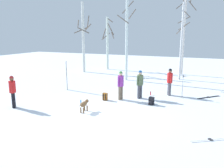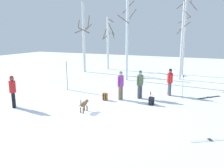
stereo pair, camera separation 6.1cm
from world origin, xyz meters
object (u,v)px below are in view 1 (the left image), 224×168
(ski_pair_lying_1, at_px, (209,97))
(birch_tree_3, at_px, (184,33))
(person_3, at_px, (13,90))
(ski_pair_planted_0, at_px, (67,76))
(ski_poles_0, at_px, (183,86))
(birch_tree_0, at_px, (83,37))
(person_1, at_px, (170,80))
(backpack_0, at_px, (151,101))
(water_bottle_1, at_px, (151,93))
(person_0, at_px, (121,84))
(dog, at_px, (84,104))
(person_2, at_px, (140,82))
(ski_pair_lying_0, at_px, (211,140))
(water_bottle_0, at_px, (81,102))
(backpack_1, at_px, (105,97))
(birch_tree_4, at_px, (182,40))
(birch_tree_2, at_px, (127,31))
(birch_tree_1, at_px, (108,42))

(ski_pair_lying_1, xyz_separation_m, birch_tree_3, (-2.68, 7.73, 3.91))
(person_3, bearing_deg, ski_pair_planted_0, 86.09)
(ski_poles_0, bearing_deg, birch_tree_0, 150.04)
(person_1, bearing_deg, backpack_0, -102.07)
(water_bottle_1, relative_size, birch_tree_3, 0.03)
(ski_poles_0, bearing_deg, person_0, -149.83)
(person_0, relative_size, dog, 1.91)
(person_2, xyz_separation_m, water_bottle_1, (0.42, 0.99, -0.87))
(ski_pair_lying_0, distance_m, water_bottle_0, 7.03)
(backpack_1, relative_size, birch_tree_4, 0.07)
(backpack_0, bearing_deg, ski_poles_0, 57.79)
(person_2, distance_m, ski_pair_lying_1, 4.41)
(person_0, height_order, ski_pair_lying_0, person_0)
(person_3, distance_m, birch_tree_2, 10.32)
(person_1, xyz_separation_m, ski_pair_lying_1, (2.34, 0.50, -0.97))
(birch_tree_3, bearing_deg, birch_tree_1, 178.71)
(person_3, bearing_deg, birch_tree_1, 94.83)
(birch_tree_4, bearing_deg, backpack_0, -92.44)
(backpack_1, xyz_separation_m, birch_tree_2, (-1.03, 6.23, 3.83))
(dog, xyz_separation_m, backpack_0, (2.78, 2.50, -0.17))
(person_0, distance_m, ski_pair_lying_1, 5.57)
(person_3, relative_size, ski_pair_planted_0, 0.85)
(water_bottle_1, bearing_deg, ski_pair_planted_0, -169.95)
(ski_pair_lying_0, height_order, birch_tree_2, birch_tree_2)
(person_2, height_order, ski_poles_0, person_2)
(ski_pair_planted_0, distance_m, birch_tree_1, 10.16)
(birch_tree_2, distance_m, birch_tree_3, 6.09)
(person_1, relative_size, person_2, 1.00)
(ski_poles_0, xyz_separation_m, birch_tree_0, (-10.52, 6.07, 2.81))
(person_0, relative_size, backpack_0, 3.90)
(ski_pair_planted_0, height_order, birch_tree_2, birch_tree_2)
(birch_tree_0, height_order, birch_tree_1, birch_tree_0)
(backpack_1, bearing_deg, dog, -91.64)
(backpack_0, bearing_deg, water_bottle_0, -158.46)
(birch_tree_1, bearing_deg, ski_pair_planted_0, -81.30)
(ski_poles_0, height_order, birch_tree_4, birch_tree_4)
(person_1, xyz_separation_m, ski_pair_lying_0, (2.61, -5.75, -0.97))
(birch_tree_1, bearing_deg, birch_tree_0, -118.68)
(person_0, relative_size, backpack_1, 3.90)
(dog, xyz_separation_m, backpack_1, (0.06, 2.26, -0.17))
(person_2, height_order, water_bottle_1, person_2)
(ski_poles_0, distance_m, backpack_1, 4.74)
(backpack_1, distance_m, water_bottle_1, 3.09)
(person_0, height_order, birch_tree_4, birch_tree_4)
(birch_tree_1, bearing_deg, birch_tree_2, -50.39)
(person_3, height_order, water_bottle_1, person_3)
(dog, height_order, birch_tree_1, birch_tree_1)
(person_1, height_order, water_bottle_1, person_1)
(person_2, bearing_deg, ski_poles_0, 26.33)
(ski_pair_planted_0, bearing_deg, ski_pair_lying_1, 12.09)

